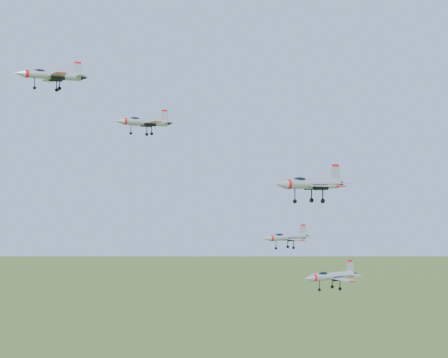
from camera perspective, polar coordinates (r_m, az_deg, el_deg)
name	(u,v)px	position (r m, az deg, el deg)	size (l,w,h in m)	color
jet_lead	(51,75)	(111.30, -15.54, 9.14)	(12.55, 10.38, 3.35)	#979BA3
jet_left_high	(144,122)	(107.87, -7.36, 5.20)	(10.92, 9.13, 2.92)	#979BA3
jet_right_high	(310,184)	(92.14, 7.91, -0.41)	(13.62, 11.43, 3.65)	#979BA3
jet_left_low	(286,237)	(124.11, 5.71, -5.31)	(11.20, 9.31, 2.99)	#979BA3
jet_right_low	(331,276)	(99.95, 9.76, -8.72)	(10.61, 8.83, 2.83)	#979BA3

